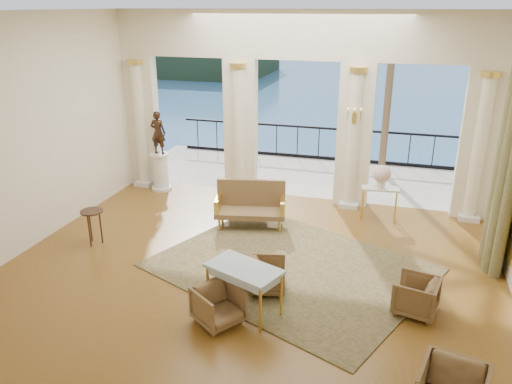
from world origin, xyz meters
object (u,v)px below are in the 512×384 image
(armchair_a, at_px, (218,304))
(game_table, at_px, (244,272))
(side_table, at_px, (92,215))
(pedestal, at_px, (161,172))
(settee, at_px, (251,204))
(statue, at_px, (158,132))
(console_table, at_px, (380,193))
(armchair_c, at_px, (416,294))
(armchair_d, at_px, (267,274))

(armchair_a, relative_size, game_table, 0.51)
(side_table, bearing_deg, pedestal, 92.63)
(settee, bearing_deg, side_table, -159.54)
(statue, height_order, console_table, statue)
(armchair_a, bearing_deg, armchair_c, -33.86)
(pedestal, bearing_deg, armchair_d, -45.24)
(armchair_c, distance_m, game_table, 2.73)
(side_table, bearing_deg, armchair_a, -28.28)
(armchair_d, relative_size, side_table, 0.86)
(pedestal, xyz_separation_m, side_table, (0.15, -3.32, 0.15))
(armchair_d, distance_m, statue, 5.81)
(armchair_a, relative_size, console_table, 0.79)
(armchair_c, bearing_deg, game_table, -61.70)
(settee, distance_m, pedestal, 3.31)
(armchair_d, xyz_separation_m, statue, (-4.00, 4.03, 1.22))
(settee, height_order, pedestal, settee)
(armchair_d, bearing_deg, settee, 10.28)
(armchair_a, bearing_deg, settee, 43.96)
(game_table, height_order, side_table, game_table)
(armchair_a, distance_m, console_table, 5.16)
(settee, height_order, statue, statue)
(game_table, bearing_deg, armchair_a, -104.84)
(pedestal, distance_m, side_table, 3.32)
(armchair_c, height_order, pedestal, pedestal)
(settee, bearing_deg, armchair_c, -47.58)
(pedestal, bearing_deg, statue, 90.00)
(armchair_d, bearing_deg, armchair_a, 144.11)
(armchair_c, bearing_deg, pedestal, -109.74)
(armchair_a, bearing_deg, pedestal, 69.10)
(armchair_a, height_order, pedestal, pedestal)
(game_table, bearing_deg, armchair_c, 37.72)
(armchair_d, distance_m, console_table, 3.97)
(game_table, bearing_deg, console_table, 88.83)
(armchair_c, relative_size, armchair_d, 1.05)
(armchair_a, relative_size, pedestal, 0.68)
(armchair_a, xyz_separation_m, game_table, (0.29, 0.39, 0.38))
(armchair_c, height_order, statue, statue)
(game_table, xyz_separation_m, pedestal, (-3.82, 4.75, -0.24))
(armchair_c, distance_m, armchair_d, 2.42)
(armchair_c, relative_size, console_table, 0.78)
(settee, xyz_separation_m, game_table, (0.88, -3.22, 0.22))
(armchair_c, bearing_deg, armchair_a, -56.29)
(armchair_a, relative_size, armchair_c, 1.01)
(console_table, xyz_separation_m, side_table, (-5.47, -2.88, -0.02))
(settee, relative_size, console_table, 1.91)
(armchair_c, distance_m, pedestal, 7.56)
(settee, bearing_deg, pedestal, 140.24)
(armchair_d, height_order, pedestal, pedestal)
(armchair_a, xyz_separation_m, pedestal, (-3.53, 5.13, 0.14))
(console_table, bearing_deg, armchair_a, -120.66)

